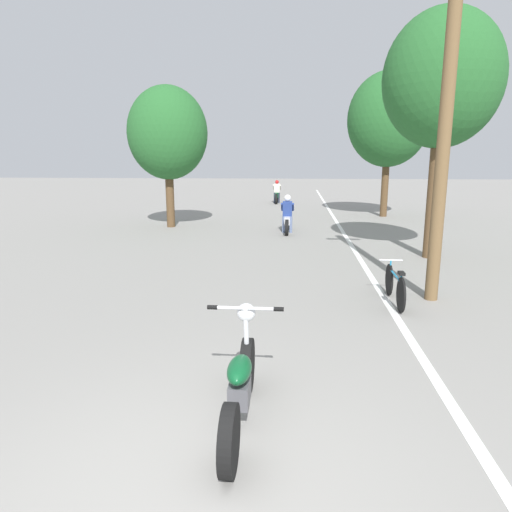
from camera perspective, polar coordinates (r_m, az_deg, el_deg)
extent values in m
plane|color=gray|center=(4.13, -8.29, -27.93)|extent=(120.00, 120.00, 0.00)
cube|color=white|center=(16.45, 11.05, 2.59)|extent=(0.14, 48.00, 0.01)
cylinder|color=brown|center=(9.09, 22.69, 16.31)|extent=(0.24, 0.24, 6.92)
cylinder|color=#513A23|center=(13.12, 21.32, 7.72)|extent=(0.32, 0.32, 3.68)
ellipsoid|color=#235B28|center=(13.24, 22.29, 19.81)|extent=(2.99, 2.70, 3.44)
cylinder|color=#513A23|center=(22.15, 15.83, 8.93)|extent=(0.32, 0.32, 3.22)
ellipsoid|color=#235B28|center=(22.19, 16.25, 16.09)|extent=(3.68, 3.31, 4.23)
cylinder|color=#513A23|center=(18.32, -10.71, 7.70)|extent=(0.32, 0.32, 2.64)
ellipsoid|color=#235B28|center=(18.29, -11.00, 14.86)|extent=(3.06, 2.75, 3.51)
cylinder|color=black|center=(5.42, -1.09, -13.45)|extent=(0.12, 0.62, 0.62)
cylinder|color=black|center=(4.17, -3.37, -21.98)|extent=(0.12, 0.62, 0.62)
ellipsoid|color=#0C4723|center=(4.65, -2.08, -13.98)|extent=(0.24, 0.57, 0.20)
cube|color=#4C4C51|center=(4.76, -2.06, -16.64)|extent=(0.20, 0.36, 0.24)
cylinder|color=silver|center=(5.19, -1.21, -10.15)|extent=(0.06, 0.23, 0.76)
cylinder|color=silver|center=(4.98, -1.35, -6.54)|extent=(0.72, 0.04, 0.04)
cylinder|color=black|center=(5.03, -5.48, -6.40)|extent=(0.11, 0.05, 0.05)
cylinder|color=black|center=(4.95, 2.85, -6.66)|extent=(0.11, 0.05, 0.05)
sphere|color=silver|center=(5.09, -1.23, -7.08)|extent=(0.21, 0.21, 0.21)
cylinder|color=black|center=(17.43, 3.97, 4.23)|extent=(0.12, 0.56, 0.56)
cylinder|color=black|center=(16.08, 3.87, 3.57)|extent=(0.12, 0.56, 0.56)
cube|color=silver|center=(16.73, 3.93, 4.53)|extent=(0.20, 0.88, 0.28)
cylinder|color=silver|center=(17.26, 3.99, 6.27)|extent=(0.50, 0.03, 0.03)
cylinder|color=slate|center=(16.71, 3.47, 3.96)|extent=(0.11, 0.11, 0.60)
cylinder|color=slate|center=(16.70, 4.37, 3.95)|extent=(0.11, 0.11, 0.60)
cube|color=navy|center=(16.66, 3.95, 5.90)|extent=(0.34, 0.27, 0.56)
cylinder|color=navy|center=(16.82, 3.28, 6.15)|extent=(0.08, 0.44, 0.34)
cylinder|color=navy|center=(16.81, 4.65, 6.13)|extent=(0.08, 0.44, 0.34)
sphere|color=white|center=(16.66, 3.97, 7.24)|extent=(0.24, 0.24, 0.24)
cylinder|color=black|center=(28.70, 2.68, 7.39)|extent=(0.12, 0.64, 0.64)
cylinder|color=black|center=(27.35, 2.56, 7.16)|extent=(0.12, 0.64, 0.64)
cube|color=#0C4723|center=(28.01, 2.62, 7.65)|extent=(0.20, 0.87, 0.28)
cylinder|color=silver|center=(28.55, 2.68, 8.71)|extent=(0.50, 0.03, 0.03)
cylinder|color=#282D3D|center=(27.98, 2.35, 7.28)|extent=(0.11, 0.11, 0.64)
cylinder|color=#282D3D|center=(27.97, 2.88, 7.27)|extent=(0.11, 0.11, 0.64)
cube|color=silver|center=(27.96, 2.63, 8.47)|extent=(0.34, 0.27, 0.55)
cylinder|color=silver|center=(28.13, 2.23, 8.60)|extent=(0.08, 0.43, 0.34)
cylinder|color=silver|center=(28.11, 3.06, 8.59)|extent=(0.08, 0.43, 0.34)
sphere|color=#B21919|center=(27.98, 2.64, 9.23)|extent=(0.22, 0.22, 0.22)
cylinder|color=black|center=(9.39, 16.31, -2.84)|extent=(0.04, 0.62, 0.62)
cylinder|color=black|center=(8.40, 17.68, -4.67)|extent=(0.04, 0.62, 0.62)
cylinder|color=#197FB2|center=(8.84, 17.04, -2.35)|extent=(0.04, 0.84, 0.04)
cylinder|color=#197FB2|center=(8.43, 17.64, -3.30)|extent=(0.03, 0.03, 0.37)
cube|color=black|center=(8.38, 17.72, -2.07)|extent=(0.10, 0.20, 0.05)
cylinder|color=#197FB2|center=(9.30, 16.44, -1.72)|extent=(0.03, 0.03, 0.40)
cylinder|color=silver|center=(9.25, 16.52, -0.50)|extent=(0.44, 0.03, 0.03)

